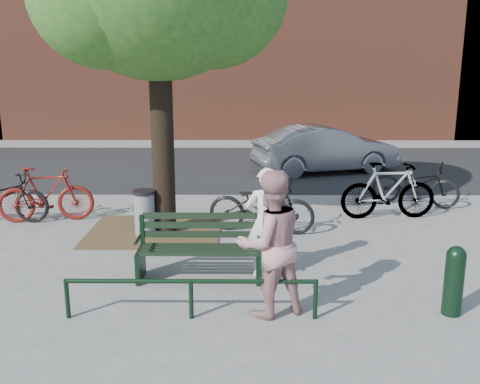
{
  "coord_description": "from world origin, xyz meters",
  "views": [
    {
      "loc": [
        0.63,
        -7.15,
        3.03
      ],
      "look_at": [
        0.58,
        1.0,
        1.05
      ],
      "focal_mm": 40.0,
      "sensor_mm": 36.0,
      "label": 1
    }
  ],
  "objects_px": {
    "person_right": "(270,244)",
    "bollard": "(454,278)",
    "bicycle_c": "(261,205)",
    "parked_car": "(325,149)",
    "park_bench": "(199,246)",
    "litter_bin": "(145,213)",
    "person_left": "(266,223)"
  },
  "relations": [
    {
      "from": "person_right",
      "to": "bollard",
      "type": "bearing_deg",
      "value": 156.72
    },
    {
      "from": "bicycle_c",
      "to": "parked_car",
      "type": "distance_m",
      "value": 5.8
    },
    {
      "from": "bicycle_c",
      "to": "person_right",
      "type": "bearing_deg",
      "value": -168.61
    },
    {
      "from": "park_bench",
      "to": "parked_car",
      "type": "xyz_separation_m",
      "value": [
        2.92,
        7.58,
        0.18
      ]
    },
    {
      "from": "person_right",
      "to": "litter_bin",
      "type": "height_order",
      "value": "person_right"
    },
    {
      "from": "bicycle_c",
      "to": "parked_car",
      "type": "relative_size",
      "value": 0.49
    },
    {
      "from": "parked_car",
      "to": "bicycle_c",
      "type": "bearing_deg",
      "value": 143.75
    },
    {
      "from": "bollard",
      "to": "parked_car",
      "type": "relative_size",
      "value": 0.22
    },
    {
      "from": "person_left",
      "to": "bicycle_c",
      "type": "xyz_separation_m",
      "value": [
        0.0,
        2.05,
        -0.29
      ]
    },
    {
      "from": "person_right",
      "to": "litter_bin",
      "type": "relative_size",
      "value": 2.19
    },
    {
      "from": "park_bench",
      "to": "bollard",
      "type": "distance_m",
      "value": 3.4
    },
    {
      "from": "park_bench",
      "to": "bicycle_c",
      "type": "xyz_separation_m",
      "value": [
        0.95,
        2.12,
        0.03
      ]
    },
    {
      "from": "park_bench",
      "to": "parked_car",
      "type": "height_order",
      "value": "parked_car"
    },
    {
      "from": "bollard",
      "to": "person_left",
      "type": "bearing_deg",
      "value": 151.66
    },
    {
      "from": "person_right",
      "to": "bollard",
      "type": "height_order",
      "value": "person_right"
    },
    {
      "from": "park_bench",
      "to": "bollard",
      "type": "relative_size",
      "value": 1.98
    },
    {
      "from": "person_left",
      "to": "parked_car",
      "type": "bearing_deg",
      "value": -107.76
    },
    {
      "from": "litter_bin",
      "to": "bicycle_c",
      "type": "xyz_separation_m",
      "value": [
        2.09,
        0.2,
        0.09
      ]
    },
    {
      "from": "park_bench",
      "to": "bollard",
      "type": "height_order",
      "value": "park_bench"
    },
    {
      "from": "bollard",
      "to": "person_right",
      "type": "bearing_deg",
      "value": 179.65
    },
    {
      "from": "park_bench",
      "to": "person_right",
      "type": "relative_size",
      "value": 0.96
    },
    {
      "from": "park_bench",
      "to": "bicycle_c",
      "type": "bearing_deg",
      "value": 65.76
    },
    {
      "from": "bollard",
      "to": "parked_car",
      "type": "xyz_separation_m",
      "value": [
        -0.28,
        8.72,
        0.19
      ]
    },
    {
      "from": "person_left",
      "to": "parked_car",
      "type": "relative_size",
      "value": 0.4
    },
    {
      "from": "person_right",
      "to": "parked_car",
      "type": "bearing_deg",
      "value": -125.67
    },
    {
      "from": "litter_bin",
      "to": "bicycle_c",
      "type": "relative_size",
      "value": 0.43
    },
    {
      "from": "person_left",
      "to": "person_right",
      "type": "xyz_separation_m",
      "value": [
        0.0,
        -1.2,
        0.1
      ]
    },
    {
      "from": "person_left",
      "to": "bicycle_c",
      "type": "height_order",
      "value": "person_left"
    },
    {
      "from": "litter_bin",
      "to": "bicycle_c",
      "type": "distance_m",
      "value": 2.1
    },
    {
      "from": "person_left",
      "to": "litter_bin",
      "type": "relative_size",
      "value": 1.94
    },
    {
      "from": "litter_bin",
      "to": "parked_car",
      "type": "relative_size",
      "value": 0.21
    },
    {
      "from": "person_right",
      "to": "parked_car",
      "type": "height_order",
      "value": "person_right"
    }
  ]
}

